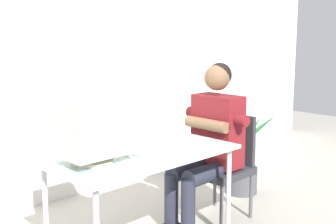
{
  "coord_description": "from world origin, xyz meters",
  "views": [
    {
      "loc": [
        -1.99,
        -2.27,
        1.56
      ],
      "look_at": [
        0.24,
        0.0,
        0.99
      ],
      "focal_mm": 48.75,
      "sensor_mm": 36.0,
      "label": 1
    }
  ],
  "objects_px": {
    "desk": "(143,161)",
    "crt_monitor": "(92,129)",
    "potted_plant": "(242,161)",
    "keyboard": "(138,151)",
    "office_chair": "(224,161)",
    "person_seated": "(209,138)"
  },
  "relations": [
    {
      "from": "desk",
      "to": "person_seated",
      "type": "bearing_deg",
      "value": 2.85
    },
    {
      "from": "desk",
      "to": "potted_plant",
      "type": "bearing_deg",
      "value": 9.94
    },
    {
      "from": "desk",
      "to": "crt_monitor",
      "type": "distance_m",
      "value": 0.47
    },
    {
      "from": "person_seated",
      "to": "potted_plant",
      "type": "bearing_deg",
      "value": 16.62
    },
    {
      "from": "crt_monitor",
      "to": "potted_plant",
      "type": "relative_size",
      "value": 0.48
    },
    {
      "from": "desk",
      "to": "keyboard",
      "type": "distance_m",
      "value": 0.08
    },
    {
      "from": "potted_plant",
      "to": "office_chair",
      "type": "bearing_deg",
      "value": -158.18
    },
    {
      "from": "potted_plant",
      "to": "keyboard",
      "type": "bearing_deg",
      "value": -170.78
    },
    {
      "from": "keyboard",
      "to": "office_chair",
      "type": "bearing_deg",
      "value": 1.33
    },
    {
      "from": "desk",
      "to": "crt_monitor",
      "type": "height_order",
      "value": "crt_monitor"
    },
    {
      "from": "office_chair",
      "to": "desk",
      "type": "bearing_deg",
      "value": -177.73
    },
    {
      "from": "desk",
      "to": "crt_monitor",
      "type": "bearing_deg",
      "value": 173.08
    },
    {
      "from": "crt_monitor",
      "to": "office_chair",
      "type": "xyz_separation_m",
      "value": [
        1.32,
        -0.01,
        -0.48
      ]
    },
    {
      "from": "keyboard",
      "to": "potted_plant",
      "type": "height_order",
      "value": "potted_plant"
    },
    {
      "from": "crt_monitor",
      "to": "potted_plant",
      "type": "xyz_separation_m",
      "value": [
        1.88,
        0.22,
        -0.64
      ]
    },
    {
      "from": "keyboard",
      "to": "person_seated",
      "type": "height_order",
      "value": "person_seated"
    },
    {
      "from": "office_chair",
      "to": "potted_plant",
      "type": "relative_size",
      "value": 0.98
    },
    {
      "from": "crt_monitor",
      "to": "person_seated",
      "type": "relative_size",
      "value": 0.32
    },
    {
      "from": "person_seated",
      "to": "potted_plant",
      "type": "xyz_separation_m",
      "value": [
        0.76,
        0.23,
        -0.39
      ]
    },
    {
      "from": "desk",
      "to": "keyboard",
      "type": "relative_size",
      "value": 3.07
    },
    {
      "from": "crt_monitor",
      "to": "office_chair",
      "type": "bearing_deg",
      "value": -0.4
    },
    {
      "from": "person_seated",
      "to": "potted_plant",
      "type": "distance_m",
      "value": 0.88
    }
  ]
}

